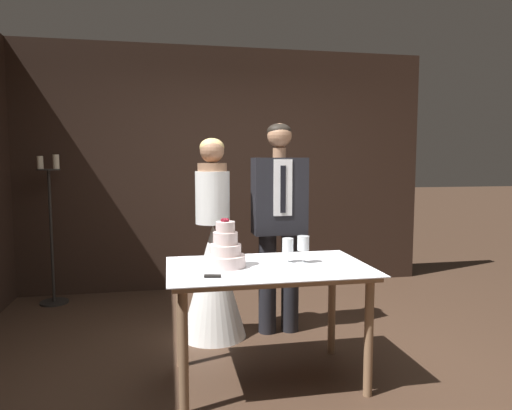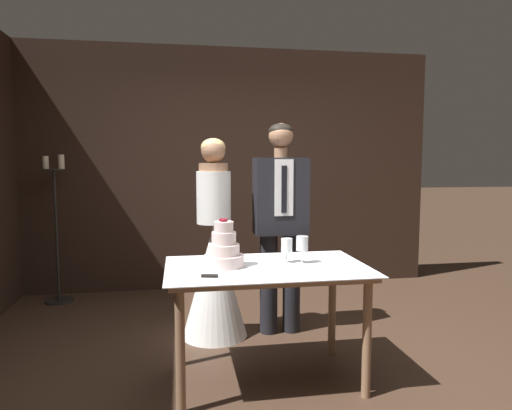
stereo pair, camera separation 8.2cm
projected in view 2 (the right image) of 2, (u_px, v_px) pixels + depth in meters
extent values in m
plane|color=#422D21|center=(267.00, 377.00, 3.10)|extent=(40.00, 40.00, 0.00)
cube|color=black|center=(229.00, 169.00, 5.26)|extent=(4.76, 0.12, 2.73)
cylinder|color=#8E6B4C|center=(180.00, 353.00, 2.61)|extent=(0.06, 0.06, 0.74)
cylinder|color=#8E6B4C|center=(367.00, 340.00, 2.80)|extent=(0.06, 0.06, 0.74)
cylinder|color=#8E6B4C|center=(180.00, 315.00, 3.24)|extent=(0.06, 0.06, 0.74)
cylinder|color=#8E6B4C|center=(332.00, 307.00, 3.43)|extent=(0.06, 0.06, 0.74)
cube|color=#8E6B4C|center=(267.00, 270.00, 2.98)|extent=(1.25, 0.76, 0.03)
cube|color=white|center=(267.00, 266.00, 2.98)|extent=(1.31, 0.82, 0.01)
cylinder|color=beige|center=(224.00, 261.00, 2.96)|extent=(0.26, 0.26, 0.08)
cylinder|color=beige|center=(224.00, 250.00, 2.96)|extent=(0.20, 0.20, 0.07)
cylinder|color=beige|center=(224.00, 238.00, 2.95)|extent=(0.16, 0.16, 0.08)
cylinder|color=beige|center=(224.00, 227.00, 2.94)|extent=(0.12, 0.12, 0.07)
sphere|color=maroon|center=(226.00, 220.00, 2.94)|extent=(0.02, 0.02, 0.02)
sphere|color=maroon|center=(224.00, 220.00, 2.95)|extent=(0.02, 0.02, 0.02)
sphere|color=maroon|center=(222.00, 220.00, 2.95)|extent=(0.02, 0.02, 0.02)
sphere|color=maroon|center=(221.00, 220.00, 2.94)|extent=(0.02, 0.02, 0.02)
sphere|color=maroon|center=(223.00, 220.00, 2.92)|extent=(0.02, 0.02, 0.02)
sphere|color=maroon|center=(226.00, 220.00, 2.93)|extent=(0.02, 0.02, 0.02)
cube|color=silver|center=(246.00, 278.00, 2.68)|extent=(0.32, 0.10, 0.00)
cylinder|color=black|center=(210.00, 276.00, 2.69)|extent=(0.10, 0.04, 0.02)
cylinder|color=silver|center=(287.00, 262.00, 3.09)|extent=(0.07, 0.07, 0.00)
cylinder|color=silver|center=(287.00, 257.00, 3.08)|extent=(0.01, 0.01, 0.07)
cylinder|color=silver|center=(287.00, 245.00, 3.07)|extent=(0.08, 0.08, 0.09)
cylinder|color=silver|center=(302.00, 263.00, 3.07)|extent=(0.08, 0.08, 0.00)
cylinder|color=silver|center=(302.00, 257.00, 3.06)|extent=(0.01, 0.01, 0.08)
cylinder|color=silver|center=(302.00, 243.00, 3.05)|extent=(0.08, 0.08, 0.10)
cone|color=white|center=(214.00, 280.00, 3.78)|extent=(0.54, 0.54, 0.95)
cylinder|color=white|center=(214.00, 197.00, 3.72)|extent=(0.28, 0.28, 0.43)
cylinder|color=#A37556|center=(213.00, 167.00, 3.69)|extent=(0.24, 0.24, 0.07)
sphere|color=#A37556|center=(213.00, 151.00, 3.68)|extent=(0.20, 0.20, 0.20)
ellipsoid|color=#D6B770|center=(213.00, 147.00, 3.69)|extent=(0.20, 0.20, 0.15)
cylinder|color=black|center=(269.00, 284.00, 3.87)|extent=(0.15, 0.15, 0.85)
cylinder|color=black|center=(291.00, 282.00, 3.90)|extent=(0.15, 0.15, 0.85)
cube|color=black|center=(281.00, 196.00, 3.81)|extent=(0.44, 0.24, 0.64)
cube|color=white|center=(284.00, 188.00, 3.68)|extent=(0.15, 0.01, 0.46)
cube|color=black|center=(284.00, 189.00, 3.68)|extent=(0.04, 0.01, 0.38)
cylinder|color=#A37556|center=(281.00, 153.00, 3.78)|extent=(0.11, 0.11, 0.08)
sphere|color=#A37556|center=(281.00, 136.00, 3.76)|extent=(0.20, 0.20, 0.20)
ellipsoid|color=black|center=(281.00, 131.00, 3.77)|extent=(0.20, 0.20, 0.13)
cylinder|color=black|center=(59.00, 301.00, 4.75)|extent=(0.28, 0.28, 0.02)
cylinder|color=black|center=(57.00, 236.00, 4.68)|extent=(0.03, 0.03, 1.35)
cylinder|color=black|center=(54.00, 170.00, 4.62)|extent=(0.22, 0.22, 0.01)
cylinder|color=beige|center=(46.00, 162.00, 4.60)|extent=(0.06, 0.06, 0.13)
cylinder|color=beige|center=(61.00, 162.00, 4.62)|extent=(0.06, 0.06, 0.15)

